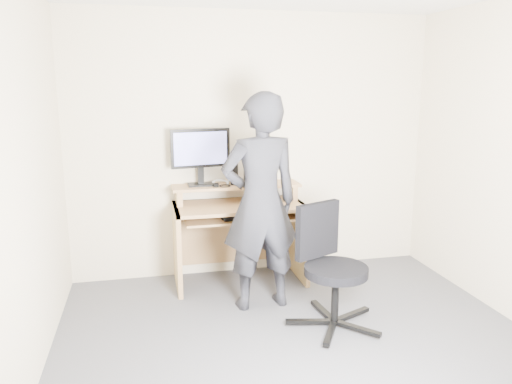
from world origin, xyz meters
name	(u,v)px	position (x,y,z in m)	size (l,w,h in m)	color
ground	(309,359)	(0.00, 0.00, 0.00)	(3.50, 3.50, 0.00)	#535459
back_wall	(254,146)	(0.00, 1.75, 1.25)	(3.50, 0.02, 2.50)	beige
desk	(238,223)	(-0.20, 1.53, 0.55)	(1.20, 0.60, 0.91)	tan
monitor	(201,152)	(-0.53, 1.62, 1.23)	(0.55, 0.16, 0.53)	black
external_drive	(234,174)	(-0.22, 1.62, 1.01)	(0.07, 0.13, 0.20)	black
travel_mug	(248,174)	(-0.09, 1.60, 1.01)	(0.08, 0.08, 0.19)	silver
smartphone	(268,183)	(0.10, 1.56, 0.92)	(0.07, 0.13, 0.01)	black
charger	(216,185)	(-0.40, 1.52, 0.93)	(0.04, 0.04, 0.04)	black
headphones	(220,183)	(-0.34, 1.65, 0.92)	(0.16, 0.16, 0.02)	silver
keyboard	(246,216)	(-0.16, 1.36, 0.67)	(0.46, 0.18, 0.03)	black
mouse	(270,204)	(0.07, 1.35, 0.77)	(0.10, 0.06, 0.04)	black
office_chair	(329,262)	(0.31, 0.47, 0.50)	(0.73, 0.72, 0.92)	black
person	(260,203)	(-0.13, 0.90, 0.89)	(0.65, 0.43, 1.78)	black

